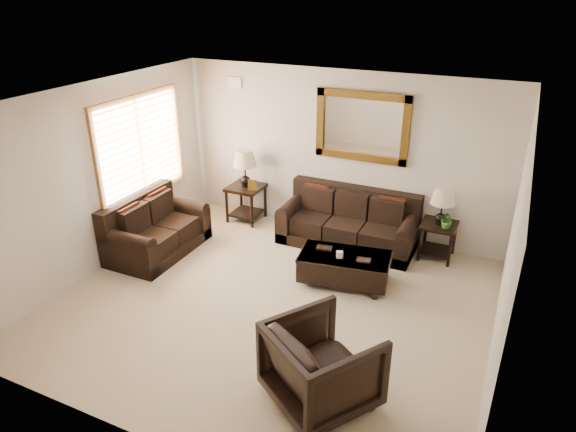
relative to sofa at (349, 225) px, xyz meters
The scene contains 11 objects.
room 2.34m from the sofa, 99.99° to the right, with size 5.51×5.01×2.71m.
window 3.50m from the sofa, 159.05° to the right, with size 0.07×1.96×1.66m.
mirror 1.58m from the sofa, 90.00° to the left, with size 1.50×0.06×1.10m.
air_vent 3.07m from the sofa, 169.83° to the left, with size 0.25×0.02×0.18m, color #999999.
sofa is the anchor object (origin of this frame).
loveseat 3.09m from the sofa, 150.10° to the right, with size 0.95×1.59×0.90m.
end_table_left 2.02m from the sofa, behind, with size 0.59×0.59×1.29m.
end_table_right 1.46m from the sofa, ahead, with size 0.52×0.52×1.15m.
coffee_table 1.21m from the sofa, 73.97° to the right, with size 1.35×0.87×0.54m.
armchair 3.53m from the sofa, 75.61° to the right, with size 0.95×0.89×0.98m, color black.
potted_plant 1.55m from the sofa, ahead, with size 0.24×0.27×0.21m, color #2C6021.
Camera 1 is at (2.62, -5.11, 3.94)m, focal length 32.00 mm.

